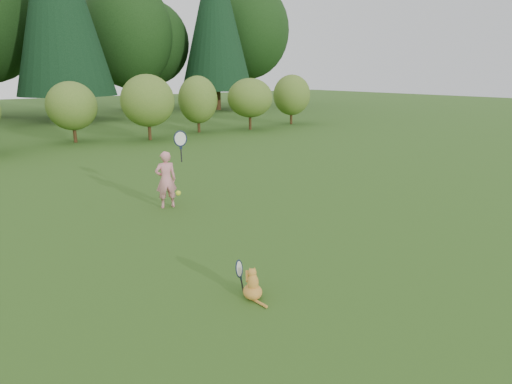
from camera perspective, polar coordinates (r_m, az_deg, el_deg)
ground at (r=7.36m, az=2.55°, el=-6.85°), size 100.00×100.00×0.00m
shrub_row at (r=18.78m, az=-24.08°, el=9.97°), size 28.00×3.00×2.80m
child at (r=9.30m, az=-11.85°, el=1.80°), size 0.71×0.40×1.84m
cat at (r=5.61m, az=-0.54°, el=-11.95°), size 0.41×0.60×0.58m
tennis_ball at (r=6.58m, az=-10.32°, el=-0.14°), size 0.08×0.08×0.08m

